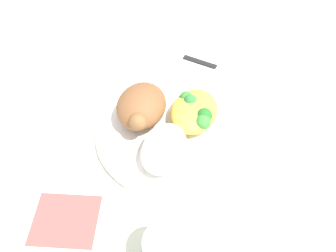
# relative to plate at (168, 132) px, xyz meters

# --- Properties ---
(ground_plane) EXTENTS (2.00, 2.00, 0.00)m
(ground_plane) POSITION_rel_plate_xyz_m (0.00, 0.00, -0.01)
(ground_plane) COLOR silver
(plate) EXTENTS (0.27, 0.27, 0.02)m
(plate) POSITION_rel_plate_xyz_m (0.00, 0.00, 0.00)
(plate) COLOR white
(plate) RESTS_ON ground_plane
(roasted_chicken) EXTENTS (0.11, 0.09, 0.07)m
(roasted_chicken) POSITION_rel_plate_xyz_m (-0.01, -0.05, 0.04)
(roasted_chicken) COLOR brown
(roasted_chicken) RESTS_ON plate
(rice_pile) EXTENTS (0.11, 0.08, 0.04)m
(rice_pile) POSITION_rel_plate_xyz_m (0.06, 0.01, 0.03)
(rice_pile) COLOR white
(rice_pile) RESTS_ON plate
(mac_cheese_with_broccoli) EXTENTS (0.11, 0.09, 0.04)m
(mac_cheese_with_broccoli) POSITION_rel_plate_xyz_m (-0.04, 0.04, 0.03)
(mac_cheese_with_broccoli) COLOR gold
(mac_cheese_with_broccoli) RESTS_ON plate
(fork) EXTENTS (0.03, 0.14, 0.01)m
(fork) POSITION_rel_plate_xyz_m (-0.17, 0.01, -0.01)
(fork) COLOR silver
(fork) RESTS_ON ground_plane
(knife) EXTENTS (0.04, 0.19, 0.01)m
(knife) POSITION_rel_plate_xyz_m (-0.21, 0.03, -0.01)
(knife) COLOR black
(knife) RESTS_ON ground_plane
(water_glass) EXTENTS (0.06, 0.06, 0.08)m
(water_glass) POSITION_rel_plate_xyz_m (0.22, 0.07, 0.03)
(water_glass) COLOR silver
(water_glass) RESTS_ON ground_plane
(napkin) EXTENTS (0.11, 0.12, 0.00)m
(napkin) POSITION_rel_plate_xyz_m (0.21, -0.10, -0.01)
(napkin) COLOR #DB4C47
(napkin) RESTS_ON ground_plane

